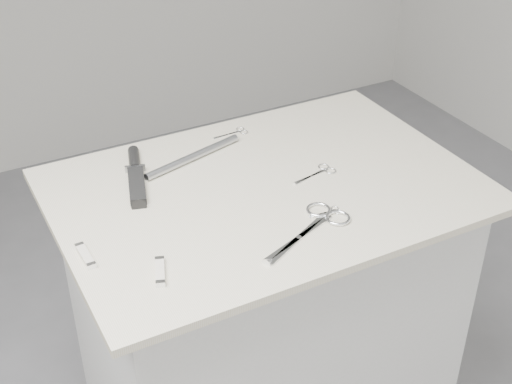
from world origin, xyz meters
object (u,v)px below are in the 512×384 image
large_shears (318,222)px  metal_rail (193,157)px  pocket_knife_a (85,256)px  sheathed_knife (136,173)px  pocket_knife_b (160,271)px  tiny_scissors (329,212)px  embroidery_scissors_a (320,172)px  plinth (265,330)px  embroidery_scissors_b (235,133)px

large_shears → metal_rail: bearing=85.4°
large_shears → pocket_knife_a: bearing=142.7°
large_shears → metal_rail: size_ratio=0.86×
sheathed_knife → pocket_knife_b: size_ratio=2.86×
tiny_scissors → pocket_knife_b: (-0.42, -0.02, 0.00)m
embroidery_scissors_a → tiny_scissors: bearing=-127.5°
sheathed_knife → large_shears: bearing=-126.1°
embroidery_scissors_a → sheathed_knife: (-0.41, 0.20, 0.01)m
plinth → embroidery_scissors_a: embroidery_scissors_a is taller
embroidery_scissors_a → pocket_knife_b: 0.53m
large_shears → embroidery_scissors_a: (0.12, 0.18, -0.00)m
embroidery_scissors_a → pocket_knife_a: (-0.61, -0.06, 0.00)m
embroidery_scissors_a → embroidery_scissors_b: bearing=96.2°
pocket_knife_a → tiny_scissors: bearing=-102.1°
plinth → metal_rail: 0.53m
pocket_knife_b → metal_rail: (0.24, 0.38, 0.00)m
large_shears → embroidery_scissors_b: 0.47m
embroidery_scissors_a → embroidery_scissors_b: 0.30m
metal_rail → plinth: bearing=-61.7°
sheathed_knife → pocket_knife_a: size_ratio=2.87×
embroidery_scissors_a → pocket_knife_a: 0.61m
large_shears → sheathed_knife: 0.48m
embroidery_scissors_a → pocket_knife_b: pocket_knife_b is taller
plinth → embroidery_scissors_a: size_ratio=7.22×
pocket_knife_a → embroidery_scissors_b: bearing=-58.3°
tiny_scissors → metal_rail: size_ratio=0.27×
plinth → large_shears: bearing=-82.0°
plinth → pocket_knife_a: 0.67m
large_shears → pocket_knife_a: size_ratio=2.88×
plinth → pocket_knife_b: (-0.35, -0.19, 0.48)m
embroidery_scissors_b → sheathed_knife: 0.33m
pocket_knife_a → embroidery_scissors_a: bearing=-86.2°
embroidery_scissors_a → metal_rail: (-0.25, 0.20, 0.01)m
embroidery_scissors_a → sheathed_knife: sheathed_knife is taller
large_shears → tiny_scissors: 0.05m
embroidery_scissors_a → metal_rail: 0.32m
tiny_scissors → pocket_knife_b: pocket_knife_b is taller
tiny_scissors → metal_rail: bearing=120.0°
sheathed_knife → pocket_knife_b: (-0.09, -0.38, -0.00)m
tiny_scissors → sheathed_knife: 0.49m
large_shears → embroidery_scissors_b: (0.03, 0.46, -0.00)m
embroidery_scissors_b → pocket_knife_a: size_ratio=1.15×
plinth → pocket_knife_a: (-0.46, -0.07, 0.48)m
pocket_knife_b → metal_rail: bearing=-11.9°
tiny_scissors → sheathed_knife: (-0.33, 0.36, 0.01)m
embroidery_scissors_a → pocket_knife_b: (-0.49, -0.18, 0.00)m
pocket_knife_b → plinth: bearing=-41.1°
embroidery_scissors_b → sheathed_knife: sheathed_knife is taller
pocket_knife_a → metal_rail: bearing=-55.5°
embroidery_scissors_a → sheathed_knife: bearing=142.1°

